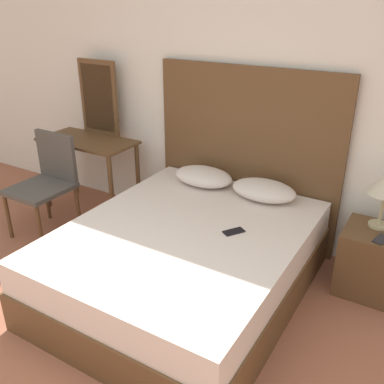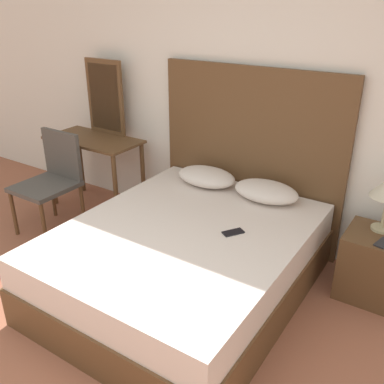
{
  "view_description": "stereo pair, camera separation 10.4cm",
  "coord_description": "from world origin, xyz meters",
  "px_view_note": "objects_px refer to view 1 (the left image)",
  "views": [
    {
      "loc": [
        1.36,
        -0.7,
        2.04
      ],
      "look_at": [
        -0.06,
        1.64,
        0.79
      ],
      "focal_mm": 40.0,
      "sensor_mm": 36.0,
      "label": 1
    },
    {
      "loc": [
        1.44,
        -0.64,
        2.04
      ],
      "look_at": [
        -0.06,
        1.64,
        0.79
      ],
      "focal_mm": 40.0,
      "sensor_mm": 36.0,
      "label": 2
    }
  ],
  "objects_px": {
    "vanity_desk": "(89,152)",
    "chair": "(47,178)",
    "nightstand": "(373,261)",
    "phone_on_nightstand": "(381,239)",
    "bed": "(185,261)",
    "phone_on_bed": "(234,232)"
  },
  "relations": [
    {
      "from": "phone_on_bed",
      "to": "chair",
      "type": "bearing_deg",
      "value": 179.41
    },
    {
      "from": "nightstand",
      "to": "chair",
      "type": "bearing_deg",
      "value": -168.37
    },
    {
      "from": "phone_on_bed",
      "to": "phone_on_nightstand",
      "type": "height_order",
      "value": "phone_on_bed"
    },
    {
      "from": "bed",
      "to": "phone_on_nightstand",
      "type": "relative_size",
      "value": 12.18
    },
    {
      "from": "bed",
      "to": "nightstand",
      "type": "relative_size",
      "value": 3.9
    },
    {
      "from": "vanity_desk",
      "to": "chair",
      "type": "bearing_deg",
      "value": -92.14
    },
    {
      "from": "vanity_desk",
      "to": "chair",
      "type": "height_order",
      "value": "chair"
    },
    {
      "from": "phone_on_bed",
      "to": "vanity_desk",
      "type": "bearing_deg",
      "value": 163.71
    },
    {
      "from": "bed",
      "to": "phone_on_nightstand",
      "type": "height_order",
      "value": "bed"
    },
    {
      "from": "chair",
      "to": "bed",
      "type": "bearing_deg",
      "value": -5.65
    },
    {
      "from": "bed",
      "to": "chair",
      "type": "distance_m",
      "value": 1.62
    },
    {
      "from": "bed",
      "to": "vanity_desk",
      "type": "xyz_separation_m",
      "value": [
        -1.57,
        0.69,
        0.36
      ]
    },
    {
      "from": "bed",
      "to": "vanity_desk",
      "type": "distance_m",
      "value": 1.75
    },
    {
      "from": "vanity_desk",
      "to": "bed",
      "type": "bearing_deg",
      "value": -23.72
    },
    {
      "from": "phone_on_bed",
      "to": "vanity_desk",
      "type": "distance_m",
      "value": 1.96
    },
    {
      "from": "nightstand",
      "to": "phone_on_nightstand",
      "type": "xyz_separation_m",
      "value": [
        0.03,
        -0.11,
        0.26
      ]
    },
    {
      "from": "nightstand",
      "to": "vanity_desk",
      "type": "relative_size",
      "value": 0.52
    },
    {
      "from": "nightstand",
      "to": "phone_on_nightstand",
      "type": "distance_m",
      "value": 0.28
    },
    {
      "from": "vanity_desk",
      "to": "phone_on_nightstand",
      "type": "bearing_deg",
      "value": -1.4
    },
    {
      "from": "bed",
      "to": "nightstand",
      "type": "xyz_separation_m",
      "value": [
        1.19,
        0.73,
        -0.01
      ]
    },
    {
      "from": "phone_on_nightstand",
      "to": "vanity_desk",
      "type": "height_order",
      "value": "vanity_desk"
    },
    {
      "from": "phone_on_bed",
      "to": "chair",
      "type": "height_order",
      "value": "chair"
    }
  ]
}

